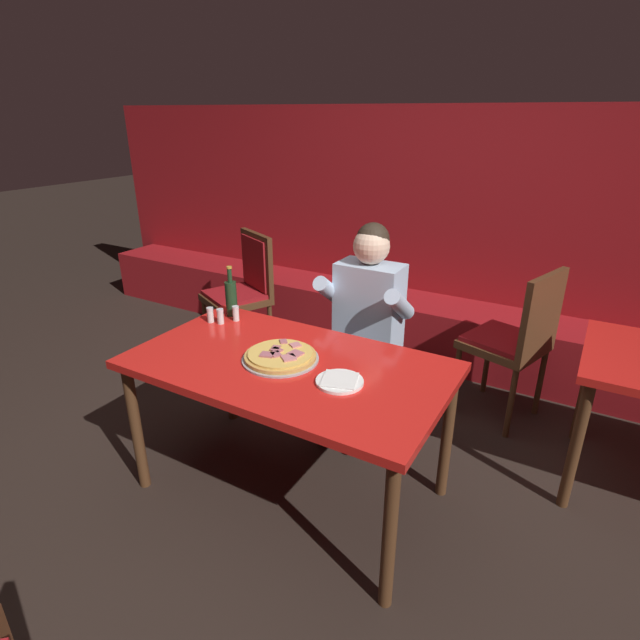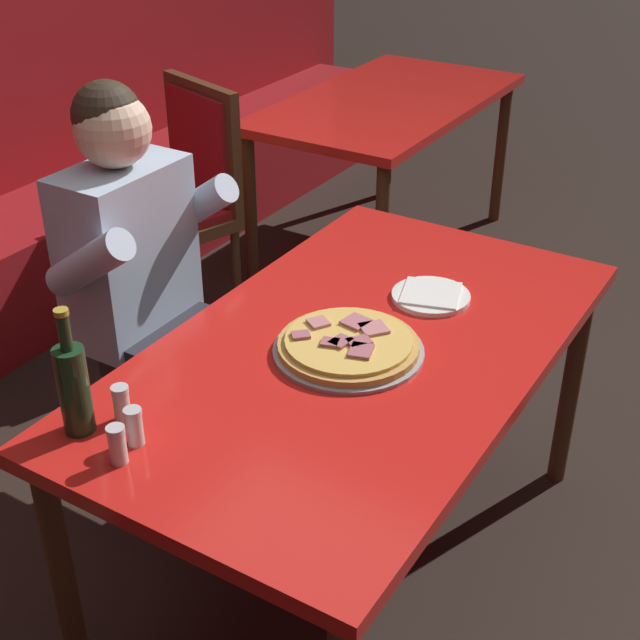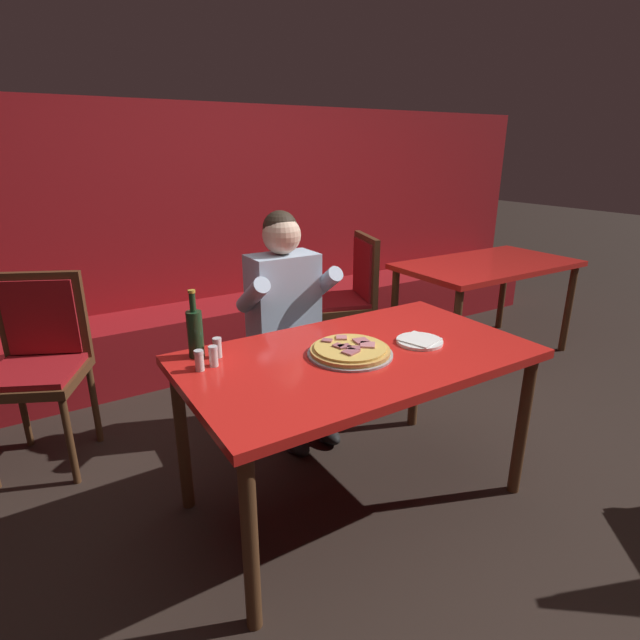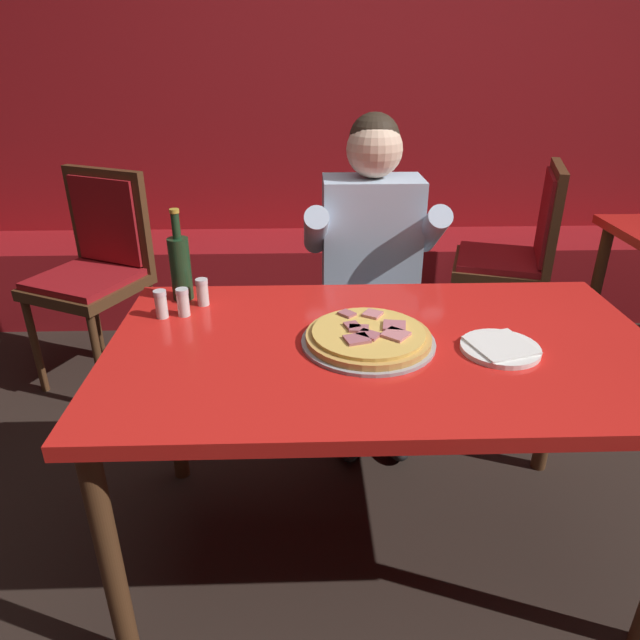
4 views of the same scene
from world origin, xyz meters
name	(u,v)px [view 3 (image 3 of 4)]	position (x,y,z in m)	size (l,w,h in m)	color
ground_plane	(354,497)	(0.00, 0.00, 0.00)	(24.00, 24.00, 0.00)	black
booth_wall_panel	(192,235)	(0.00, 2.18, 0.95)	(6.80, 0.16, 1.90)	maroon
booth_bench	(214,335)	(0.00, 1.86, 0.23)	(6.46, 0.48, 0.46)	maroon
main_dining_table	(358,369)	(0.00, 0.00, 0.68)	(1.51, 0.86, 0.75)	#4C2D19
pizza	(350,351)	(-0.04, 0.00, 0.77)	(0.37, 0.37, 0.05)	#9E9EA3
plate_white_paper	(420,341)	(0.30, -0.05, 0.76)	(0.21, 0.21, 0.02)	white
beer_bottle	(195,332)	(-0.60, 0.33, 0.86)	(0.07, 0.07, 0.29)	#19381E
shaker_parmesan	(214,357)	(-0.58, 0.20, 0.79)	(0.04, 0.04, 0.09)	silver
shaker_red_pepper_flakes	(217,349)	(-0.53, 0.27, 0.79)	(0.04, 0.04, 0.09)	silver
shaker_black_pepper	(199,361)	(-0.64, 0.19, 0.79)	(0.04, 0.04, 0.09)	silver
diner_seated_blue_shirt	(291,316)	(0.05, 0.71, 0.71)	(0.53, 0.53, 1.27)	black
dining_chair_far_left	(39,355)	(-1.17, 1.15, 0.59)	(0.59, 0.59, 0.99)	#4C2D19
dining_chair_by_booth	(349,292)	(0.84, 1.26, 0.59)	(0.55, 0.55, 1.00)	#4C2D19
background_dining_table	(487,273)	(1.89, 0.91, 0.67)	(1.39, 0.76, 0.75)	#4C2D19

